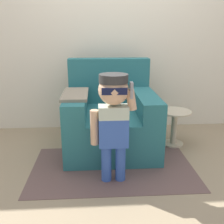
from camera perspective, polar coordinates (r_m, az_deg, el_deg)
ground_plane at (r=3.08m, az=1.05°, el=-7.25°), size 10.00×10.00×0.00m
wall_back at (r=3.49m, az=0.22°, el=17.56°), size 10.00×0.05×2.60m
armchair at (r=2.96m, az=-0.35°, el=-1.38°), size 0.99×1.03×0.97m
person_child at (r=2.16m, az=0.26°, el=-0.07°), size 0.39×0.29×0.95m
side_table at (r=3.10m, az=13.41°, el=-2.59°), size 0.37×0.37×0.41m
rug at (r=2.61m, az=0.19°, el=-11.98°), size 1.56×0.95×0.01m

